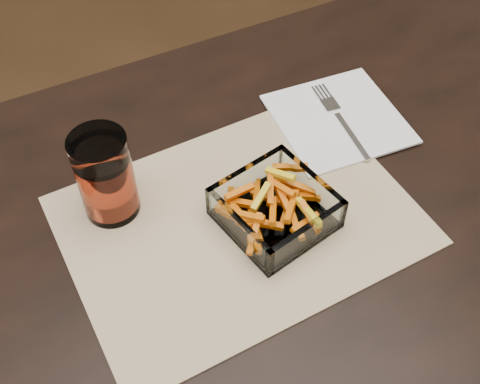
% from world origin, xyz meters
% --- Properties ---
extents(dining_table, '(1.60, 0.90, 0.75)m').
position_xyz_m(dining_table, '(0.00, 0.00, 0.66)').
color(dining_table, black).
rests_on(dining_table, ground).
extents(placemat, '(0.46, 0.34, 0.00)m').
position_xyz_m(placemat, '(-0.11, 0.07, 0.75)').
color(placemat, tan).
rests_on(placemat, dining_table).
extents(glass_bowl, '(0.15, 0.15, 0.05)m').
position_xyz_m(glass_bowl, '(-0.07, 0.05, 0.77)').
color(glass_bowl, white).
rests_on(glass_bowl, placemat).
extents(tumbler, '(0.07, 0.07, 0.13)m').
position_xyz_m(tumbler, '(-0.25, 0.17, 0.81)').
color(tumbler, white).
rests_on(tumbler, placemat).
extents(napkin, '(0.20, 0.20, 0.00)m').
position_xyz_m(napkin, '(0.11, 0.17, 0.76)').
color(napkin, white).
rests_on(napkin, placemat).
extents(fork, '(0.04, 0.17, 0.00)m').
position_xyz_m(fork, '(0.11, 0.17, 0.76)').
color(fork, silver).
rests_on(fork, napkin).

